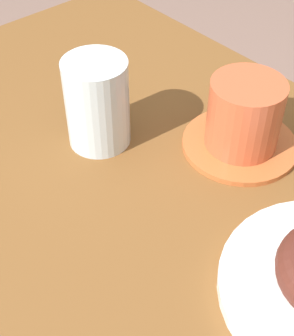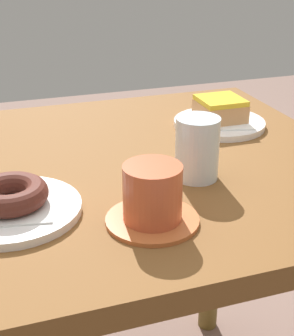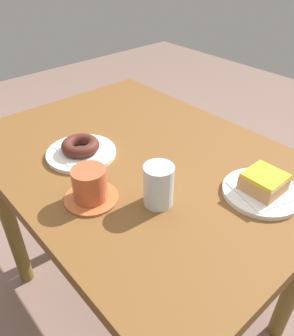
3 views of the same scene
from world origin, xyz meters
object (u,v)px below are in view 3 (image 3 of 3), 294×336
(plate_glazed_square, at_px, (261,192))
(plate_chocolate_ring, at_px, (81,153))
(coffee_cup, at_px, (90,186))
(donut_glazed_square, at_px, (264,182))
(donut_chocolate_ring, at_px, (80,146))
(water_glass, at_px, (158,185))

(plate_glazed_square, distance_m, plate_chocolate_ring, 0.53)
(coffee_cup, bearing_deg, plate_glazed_square, 51.14)
(coffee_cup, bearing_deg, donut_glazed_square, 51.14)
(plate_chocolate_ring, height_order, donut_chocolate_ring, donut_chocolate_ring)
(donut_glazed_square, bearing_deg, plate_glazed_square, 0.00)
(plate_glazed_square, xyz_separation_m, coffee_cup, (-0.28, -0.34, 0.04))
(donut_glazed_square, xyz_separation_m, plate_chocolate_ring, (-0.47, -0.25, -0.03))
(donut_glazed_square, distance_m, donut_chocolate_ring, 0.53)
(donut_chocolate_ring, xyz_separation_m, coffee_cup, (0.19, -0.09, 0.01))
(donut_glazed_square, height_order, plate_chocolate_ring, donut_glazed_square)
(water_glass, xyz_separation_m, coffee_cup, (-0.12, -0.12, -0.01))
(plate_glazed_square, height_order, plate_chocolate_ring, same)
(donut_chocolate_ring, relative_size, water_glass, 1.05)
(plate_glazed_square, bearing_deg, coffee_cup, -128.86)
(donut_glazed_square, relative_size, water_glass, 0.86)
(donut_chocolate_ring, distance_m, water_glass, 0.32)
(donut_glazed_square, relative_size, plate_chocolate_ring, 0.45)
(plate_chocolate_ring, distance_m, coffee_cup, 0.22)
(donut_glazed_square, bearing_deg, water_glass, -124.52)
(donut_chocolate_ring, bearing_deg, water_glass, 4.85)
(plate_glazed_square, bearing_deg, water_glass, -124.52)
(plate_glazed_square, relative_size, donut_glazed_square, 2.14)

